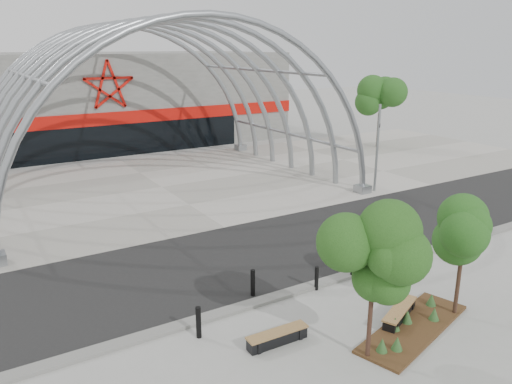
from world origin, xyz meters
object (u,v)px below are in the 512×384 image
(bench_1, at_px, (399,314))
(bollard_2, at_px, (317,278))
(street_tree_0, at_px, (374,263))
(street_tree_1, at_px, (464,235))
(signal_pole, at_px, (377,147))
(bench_0, at_px, (277,338))

(bench_1, distance_m, bollard_2, 3.26)
(street_tree_0, relative_size, street_tree_1, 1.04)
(signal_pole, distance_m, street_tree_1, 14.63)
(signal_pole, height_order, bench_1, signal_pole)
(street_tree_0, height_order, bench_0, street_tree_0)
(bench_1, height_order, bollard_2, bollard_2)
(bench_0, bearing_deg, street_tree_1, -15.63)
(signal_pole, bearing_deg, bench_0, -143.43)
(street_tree_0, xyz_separation_m, street_tree_1, (4.16, 0.27, -0.13))
(street_tree_1, bearing_deg, bench_0, 164.37)
(street_tree_1, height_order, bench_1, street_tree_1)
(street_tree_0, bearing_deg, signal_pole, 45.25)
(street_tree_0, xyz_separation_m, bollard_2, (1.32, 4.07, -2.52))
(bench_0, bearing_deg, bench_1, -12.95)
(street_tree_1, relative_size, bench_1, 1.87)
(signal_pole, bearing_deg, bollard_2, -142.78)
(street_tree_0, distance_m, bollard_2, 4.97)
(street_tree_0, distance_m, bench_1, 3.75)
(street_tree_1, distance_m, bench_0, 6.75)
(signal_pole, xyz_separation_m, street_tree_0, (-12.31, -12.42, 0.20))
(signal_pole, relative_size, street_tree_0, 1.28)
(signal_pole, height_order, street_tree_0, signal_pole)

